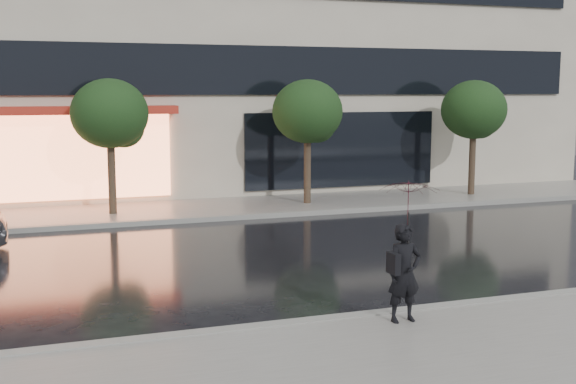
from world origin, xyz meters
name	(u,v)px	position (x,y,z in m)	size (l,w,h in m)	color
ground	(347,303)	(0.00, 0.00, 0.00)	(120.00, 120.00, 0.00)	black
sidewalk_near	(447,368)	(0.00, -3.25, 0.06)	(60.00, 4.50, 0.12)	slate
sidewalk_far	(213,209)	(0.00, 10.25, 0.06)	(60.00, 3.50, 0.12)	slate
curb_near	(372,316)	(0.00, -1.00, 0.07)	(60.00, 0.25, 0.14)	gray
curb_far	(227,218)	(0.00, 8.50, 0.07)	(60.00, 0.25, 0.14)	gray
bg_building_right	(546,21)	(26.00, 28.00, 8.00)	(12.00, 12.00, 16.00)	#4C4C54
tree_mid_west	(112,116)	(-2.94, 10.03, 2.92)	(2.20, 2.20, 3.99)	#33261C
tree_mid_east	(309,114)	(3.06, 10.03, 2.92)	(2.20, 2.20, 3.99)	#33261C
tree_far_east	(475,112)	(9.06, 10.03, 2.92)	(2.20, 2.20, 3.99)	#33261C
pedestrian_with_umbrella	(407,228)	(0.32, -1.50, 1.58)	(0.93, 0.95, 2.20)	black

